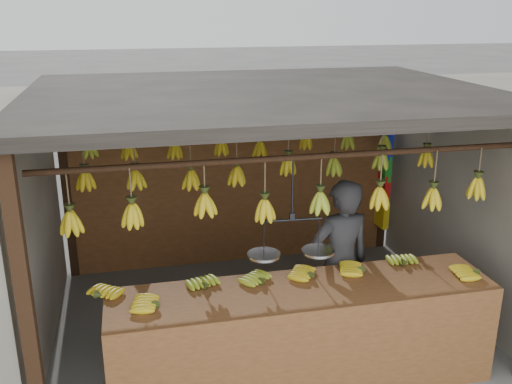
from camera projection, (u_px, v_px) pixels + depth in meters
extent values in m
plane|color=#5B5B57|center=(262.00, 317.00, 6.02)|extent=(80.00, 80.00, 0.00)
cube|color=black|center=(27.00, 314.00, 3.86)|extent=(0.10, 0.10, 2.30)
cube|color=black|center=(66.00, 185.00, 6.64)|extent=(0.10, 0.10, 2.30)
cube|color=black|center=(384.00, 165.00, 7.47)|extent=(0.10, 0.10, 2.30)
cube|color=black|center=(263.00, 95.00, 5.29)|extent=(4.30, 3.30, 0.10)
cylinder|color=black|center=(292.00, 158.00, 4.47)|extent=(4.00, 0.05, 0.05)
cylinder|color=black|center=(263.00, 132.00, 5.40)|extent=(4.00, 0.05, 0.05)
cylinder|color=black|center=(242.00, 113.00, 6.33)|extent=(4.00, 0.05, 0.05)
cube|color=brown|center=(235.00, 193.00, 7.13)|extent=(4.00, 0.06, 1.80)
cube|color=brown|center=(303.00, 292.00, 4.75)|extent=(3.24, 0.72, 0.08)
cube|color=brown|center=(315.00, 359.00, 4.55)|extent=(3.24, 0.04, 0.90)
cube|color=black|center=(481.00, 337.00, 4.93)|extent=(0.07, 0.07, 0.82)
cube|color=black|center=(121.00, 341.00, 4.86)|extent=(0.07, 0.07, 0.82)
cube|color=black|center=(443.00, 302.00, 5.50)|extent=(0.07, 0.07, 0.82)
ellipsoid|color=gold|center=(99.00, 296.00, 4.55)|extent=(0.29, 0.30, 0.06)
ellipsoid|color=gold|center=(156.00, 303.00, 4.44)|extent=(0.27, 0.23, 0.06)
ellipsoid|color=#92A523|center=(207.00, 286.00, 4.71)|extent=(0.24, 0.28, 0.06)
ellipsoid|color=#92A523|center=(263.00, 281.00, 4.80)|extent=(0.29, 0.30, 0.06)
ellipsoid|color=gold|center=(312.00, 275.00, 4.91)|extent=(0.30, 0.28, 0.06)
ellipsoid|color=gold|center=(361.00, 269.00, 5.01)|extent=(0.29, 0.25, 0.06)
ellipsoid|color=#92A523|center=(405.00, 263.00, 5.12)|extent=(0.20, 0.26, 0.06)
ellipsoid|color=gold|center=(475.00, 272.00, 4.96)|extent=(0.26, 0.21, 0.06)
ellipsoid|color=gold|center=(71.00, 223.00, 4.29)|extent=(0.16, 0.16, 0.28)
ellipsoid|color=gold|center=(133.00, 216.00, 4.31)|extent=(0.16, 0.16, 0.28)
ellipsoid|color=gold|center=(205.00, 205.00, 4.42)|extent=(0.16, 0.16, 0.28)
ellipsoid|color=gold|center=(265.00, 210.00, 4.55)|extent=(0.16, 0.16, 0.28)
ellipsoid|color=#92A523|center=(320.00, 203.00, 4.66)|extent=(0.16, 0.16, 0.28)
ellipsoid|color=gold|center=(379.00, 198.00, 4.70)|extent=(0.16, 0.16, 0.28)
ellipsoid|color=gold|center=(433.00, 199.00, 4.83)|extent=(0.16, 0.16, 0.28)
ellipsoid|color=gold|center=(477.00, 188.00, 4.91)|extent=(0.16, 0.16, 0.28)
ellipsoid|color=gold|center=(86.00, 180.00, 5.20)|extent=(0.16, 0.16, 0.28)
ellipsoid|color=gold|center=(136.00, 179.00, 5.22)|extent=(0.16, 0.16, 0.28)
ellipsoid|color=gold|center=(191.00, 180.00, 5.40)|extent=(0.16, 0.16, 0.28)
ellipsoid|color=gold|center=(237.00, 176.00, 5.43)|extent=(0.16, 0.16, 0.28)
ellipsoid|color=gold|center=(288.00, 165.00, 5.60)|extent=(0.16, 0.16, 0.28)
ellipsoid|color=#92A523|center=(334.00, 167.00, 5.70)|extent=(0.16, 0.16, 0.28)
ellipsoid|color=#92A523|center=(381.00, 160.00, 5.76)|extent=(0.16, 0.16, 0.28)
ellipsoid|color=gold|center=(426.00, 158.00, 5.84)|extent=(0.16, 0.16, 0.28)
ellipsoid|color=#92A523|center=(89.00, 149.00, 6.12)|extent=(0.16, 0.16, 0.28)
ellipsoid|color=gold|center=(129.00, 151.00, 6.15)|extent=(0.16, 0.16, 0.28)
ellipsoid|color=gold|center=(175.00, 150.00, 6.32)|extent=(0.16, 0.16, 0.28)
ellipsoid|color=gold|center=(221.00, 147.00, 6.41)|extent=(0.16, 0.16, 0.28)
ellipsoid|color=gold|center=(260.00, 149.00, 6.54)|extent=(0.16, 0.16, 0.28)
ellipsoid|color=gold|center=(306.00, 141.00, 6.65)|extent=(0.16, 0.16, 0.28)
ellipsoid|color=#92A523|center=(348.00, 141.00, 6.68)|extent=(0.16, 0.16, 0.28)
ellipsoid|color=#92A523|center=(385.00, 143.00, 6.81)|extent=(0.16, 0.16, 0.28)
cylinder|color=black|center=(293.00, 189.00, 4.56)|extent=(0.02, 0.02, 0.52)
cylinder|color=black|center=(292.00, 220.00, 4.64)|extent=(0.50, 0.06, 0.02)
cylinder|color=silver|center=(264.00, 255.00, 4.70)|extent=(0.27, 0.27, 0.02)
cylinder|color=silver|center=(318.00, 252.00, 4.77)|extent=(0.27, 0.27, 0.02)
imported|color=#262628|center=(340.00, 264.00, 5.34)|extent=(0.65, 0.48, 1.66)
cube|color=#1426BF|center=(387.00, 145.00, 7.23)|extent=(0.08, 0.26, 0.34)
cube|color=#199926|center=(385.00, 167.00, 7.32)|extent=(0.08, 0.26, 0.34)
cube|color=red|center=(384.00, 186.00, 7.40)|extent=(0.08, 0.26, 0.34)
cube|color=yellow|center=(382.00, 214.00, 7.52)|extent=(0.08, 0.26, 0.34)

